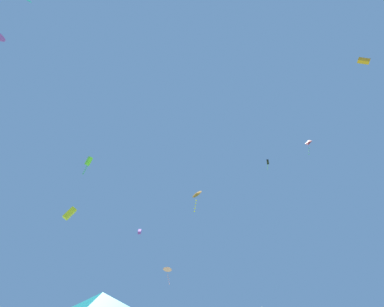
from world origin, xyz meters
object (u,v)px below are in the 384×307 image
Objects in this scene: kite_orange_delta at (197,195)px; kite_red_diamond at (308,143)px; kite_orange_box at (364,61)px; canopy_tent_teal at (101,304)px; kite_yellow_box at (70,213)px; kite_purple_box at (140,232)px; kite_lime_box at (88,162)px; kite_pink_delta at (168,270)px; kite_black_box at (268,162)px.

kite_red_diamond reaches higher than kite_orange_delta.
kite_orange_box reaches higher than kite_orange_delta.
kite_yellow_box reaches higher than canopy_tent_teal.
canopy_tent_teal is 32.02m from kite_orange_box.
kite_purple_box is 0.65× the size of kite_orange_box.
kite_lime_box reaches higher than kite_purple_box.
kite_yellow_box is at bearing 174.61° from kite_pink_delta.
kite_red_diamond is (15.61, 7.38, 10.95)m from kite_orange_delta.
kite_purple_box is 26.07m from kite_red_diamond.
kite_yellow_box is at bearing 165.60° from kite_orange_box.
kite_orange_box reaches higher than canopy_tent_teal.
canopy_tent_teal is 2.26× the size of kite_pink_delta.
kite_orange_delta is at bearing -23.00° from kite_purple_box.
kite_lime_box is at bearing -60.90° from kite_yellow_box.
kite_orange_box is at bearing -81.34° from kite_red_diamond.
kite_pink_delta is 0.65× the size of kite_orange_delta.
kite_orange_delta is at bearing 67.84° from canopy_tent_teal.
kite_red_diamond is at bearing 98.66° from kite_orange_box.
kite_purple_box is at bearing 160.66° from kite_orange_box.
kite_orange_delta is at bearing -24.50° from kite_pink_delta.
kite_orange_box is at bearing 2.70° from kite_lime_box.
kite_orange_delta reaches higher than kite_pink_delta.
kite_purple_box is 0.48× the size of kite_lime_box.
kite_purple_box is at bearing 158.30° from kite_pink_delta.
kite_black_box reaches higher than canopy_tent_teal.
kite_orange_delta reaches higher than kite_purple_box.
kite_yellow_box is 12.41m from kite_pink_delta.
canopy_tent_teal is 2.23× the size of kite_black_box.
kite_orange_box is at bearing -19.34° from kite_purple_box.
kite_orange_delta reaches higher than kite_lime_box.
canopy_tent_teal is 12.75m from kite_pink_delta.
kite_orange_box is 0.81× the size of kite_black_box.
kite_orange_delta reaches higher than kite_yellow_box.
kite_red_diamond reaches higher than kite_black_box.
kite_yellow_box is at bearing -165.38° from kite_black_box.
kite_orange_box is 0.73× the size of kite_lime_box.
kite_black_box is (-5.82, 0.99, -2.45)m from kite_red_diamond.
kite_black_box is at bearing 20.40° from kite_purple_box.
kite_pink_delta is (-20.34, 6.99, -18.95)m from kite_orange_box.
kite_lime_box is at bearing -149.19° from kite_red_diamond.
kite_red_diamond is (29.21, 5.11, 11.85)m from kite_yellow_box.
kite_lime_box is at bearing -140.51° from kite_orange_delta.
kite_red_diamond is (21.55, 4.86, 13.84)m from kite_purple_box.
kite_yellow_box is at bearing -170.08° from kite_red_diamond.
kite_orange_box reaches higher than kite_black_box.
canopy_tent_teal is at bearing -54.96° from kite_yellow_box.
kite_black_box is at bearing 29.64° from kite_pink_delta.
canopy_tent_teal is 2.75× the size of kite_orange_box.
kite_orange_box is at bearing 13.02° from canopy_tent_teal.
kite_purple_box is 0.53× the size of kite_black_box.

